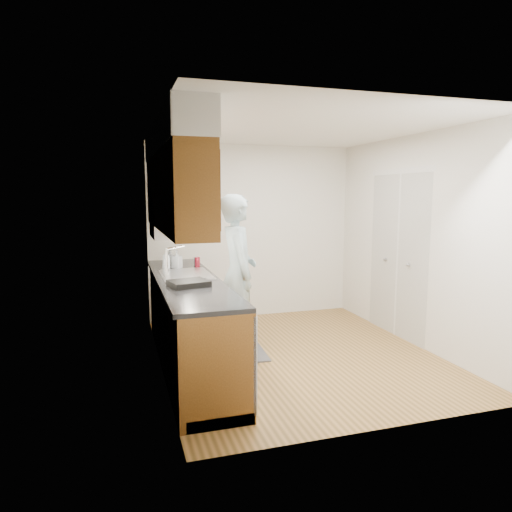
% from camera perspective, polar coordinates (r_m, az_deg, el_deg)
% --- Properties ---
extents(floor, '(3.50, 3.50, 0.00)m').
position_cam_1_polar(floor, '(5.31, 5.01, -12.09)').
color(floor, '#A5763E').
rests_on(floor, ground).
extents(ceiling, '(3.50, 3.50, 0.00)m').
position_cam_1_polar(ceiling, '(5.05, 5.36, 15.68)').
color(ceiling, white).
rests_on(ceiling, wall_left).
extents(wall_left, '(0.02, 3.50, 2.50)m').
position_cam_1_polar(wall_left, '(4.68, -12.10, 0.81)').
color(wall_left, silver).
rests_on(wall_left, floor).
extents(wall_right, '(0.02, 3.50, 2.50)m').
position_cam_1_polar(wall_right, '(5.76, 19.14, 1.83)').
color(wall_right, silver).
rests_on(wall_right, floor).
extents(wall_back, '(3.00, 0.02, 2.50)m').
position_cam_1_polar(wall_back, '(6.68, -0.49, 3.02)').
color(wall_back, silver).
rests_on(wall_back, floor).
extents(counter, '(0.64, 2.80, 1.30)m').
position_cam_1_polar(counter, '(4.86, -8.28, -8.00)').
color(counter, brown).
rests_on(counter, floor).
extents(upper_cabinets, '(0.47, 2.80, 1.21)m').
position_cam_1_polar(upper_cabinets, '(4.71, -10.32, 9.43)').
color(upper_cabinets, brown).
rests_on(upper_cabinets, wall_left).
extents(closet_door, '(0.02, 1.22, 2.05)m').
position_cam_1_polar(closet_door, '(6.02, 17.28, -0.00)').
color(closet_door, silver).
rests_on(closet_door, wall_right).
extents(floor_mat, '(0.60, 0.96, 0.02)m').
position_cam_1_polar(floor_mat, '(5.43, -2.23, -11.54)').
color(floor_mat, '#565659').
rests_on(floor_mat, floor).
extents(person, '(0.52, 0.74, 2.02)m').
position_cam_1_polar(person, '(5.18, -2.29, -0.83)').
color(person, '#9AB5BC').
rests_on(person, floor_mat).
extents(soap_bottle_a, '(0.12, 0.12, 0.24)m').
position_cam_1_polar(soap_bottle_a, '(5.31, -11.17, -0.44)').
color(soap_bottle_a, silver).
rests_on(soap_bottle_a, counter).
extents(soap_bottle_b, '(0.14, 0.14, 0.21)m').
position_cam_1_polar(soap_bottle_b, '(5.41, -9.86, -0.38)').
color(soap_bottle_b, silver).
rests_on(soap_bottle_b, counter).
extents(soap_bottle_c, '(0.19, 0.19, 0.18)m').
position_cam_1_polar(soap_bottle_c, '(5.73, -10.70, -0.11)').
color(soap_bottle_c, silver).
rests_on(soap_bottle_c, counter).
extents(soda_can, '(0.07, 0.07, 0.11)m').
position_cam_1_polar(soda_can, '(5.49, -7.34, -0.73)').
color(soda_can, '#AB1D30').
rests_on(soda_can, counter).
extents(steel_can, '(0.07, 0.07, 0.11)m').
position_cam_1_polar(steel_can, '(5.59, -7.46, -0.63)').
color(steel_can, '#A5A5AA').
rests_on(steel_can, counter).
extents(dish_rack, '(0.40, 0.36, 0.05)m').
position_cam_1_polar(dish_rack, '(4.35, -8.41, -3.40)').
color(dish_rack, black).
rests_on(dish_rack, counter).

